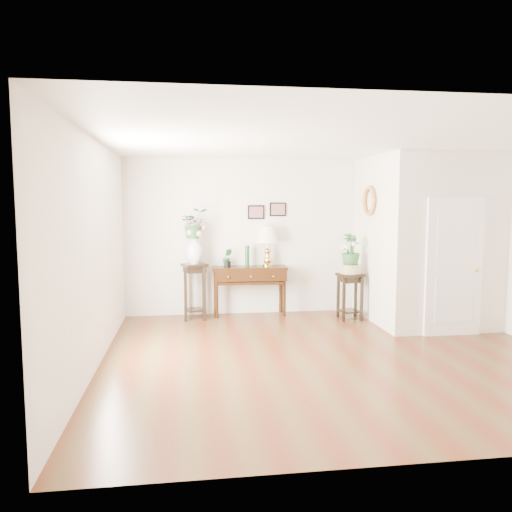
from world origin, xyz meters
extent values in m
cube|color=#50381B|center=(0.00, 0.00, 0.00)|extent=(6.00, 5.50, 0.02)
cube|color=white|center=(0.00, 0.00, 2.80)|extent=(6.00, 5.50, 0.02)
cube|color=white|center=(0.00, 2.75, 1.40)|extent=(6.00, 0.02, 2.80)
cube|color=white|center=(0.00, -2.75, 1.40)|extent=(6.00, 0.02, 2.80)
cube|color=white|center=(-3.00, 0.00, 1.40)|extent=(0.02, 5.50, 2.80)
cube|color=white|center=(2.10, 1.77, 1.40)|extent=(1.80, 1.95, 2.80)
cube|color=white|center=(2.10, 0.78, 1.05)|extent=(0.90, 0.05, 2.10)
cube|color=black|center=(-0.65, 2.73, 1.85)|extent=(0.30, 0.02, 0.25)
cube|color=black|center=(-0.25, 2.73, 1.90)|extent=(0.30, 0.02, 0.25)
torus|color=#C68049|center=(1.16, 1.90, 2.05)|extent=(0.07, 0.51, 0.51)
cube|color=black|center=(-0.79, 2.57, 0.44)|extent=(1.34, 0.50, 0.88)
cube|color=tan|center=(-0.46, 2.57, 1.23)|extent=(0.54, 0.54, 0.73)
cylinder|color=#133E1C|center=(-0.83, 2.57, 1.05)|extent=(0.09, 0.09, 0.37)
imported|color=#255828|center=(-1.19, 2.57, 1.04)|extent=(0.18, 0.14, 0.31)
cube|color=black|center=(-1.77, 2.40, 0.49)|extent=(0.48, 0.48, 0.97)
imported|color=#255828|center=(-1.77, 2.40, 1.63)|extent=(0.54, 0.49, 0.52)
cube|color=black|center=(0.90, 2.03, 0.40)|extent=(0.46, 0.46, 0.80)
cylinder|color=beige|center=(0.90, 2.03, 0.88)|extent=(0.46, 0.46, 0.15)
imported|color=#255828|center=(0.90, 2.03, 1.21)|extent=(0.42, 0.42, 0.57)
camera|label=1|loc=(-1.89, -6.21, 2.00)|focal=35.00mm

